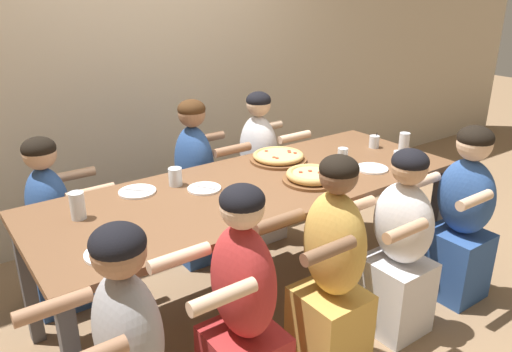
# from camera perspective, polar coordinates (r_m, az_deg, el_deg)

# --- Properties ---
(ground_plane) EXTENTS (18.00, 18.00, 0.00)m
(ground_plane) POSITION_cam_1_polar(r_m,az_deg,el_deg) (3.30, 0.00, -13.81)
(ground_plane) COLOR #896B4C
(ground_plane) RESTS_ON ground
(restaurant_back_panel) EXTENTS (10.00, 0.06, 3.20)m
(restaurant_back_panel) POSITION_cam_1_polar(r_m,az_deg,el_deg) (3.97, -12.85, 16.55)
(restaurant_back_panel) COLOR beige
(restaurant_back_panel) RESTS_ON ground
(dining_table) EXTENTS (2.58, 0.94, 0.79)m
(dining_table) POSITION_cam_1_polar(r_m,az_deg,el_deg) (2.94, 0.00, -2.23)
(dining_table) COLOR brown
(dining_table) RESTS_ON ground
(pizza_board_main) EXTENTS (0.38, 0.38, 0.05)m
(pizza_board_main) POSITION_cam_1_polar(r_m,az_deg,el_deg) (3.28, 2.57, 2.18)
(pizza_board_main) COLOR brown
(pizza_board_main) RESTS_ON dining_table
(pizza_board_second) EXTENTS (0.34, 0.34, 0.06)m
(pizza_board_second) POSITION_cam_1_polar(r_m,az_deg,el_deg) (2.95, 6.32, -0.03)
(pizza_board_second) COLOR brown
(pizza_board_second) RESTS_ON dining_table
(empty_plate_a) EXTENTS (0.19, 0.19, 0.02)m
(empty_plate_a) POSITION_cam_1_polar(r_m,az_deg,el_deg) (2.85, -5.93, -1.43)
(empty_plate_a) COLOR white
(empty_plate_a) RESTS_ON dining_table
(empty_plate_b) EXTENTS (0.23, 0.23, 0.02)m
(empty_plate_b) POSITION_cam_1_polar(r_m,az_deg,el_deg) (2.28, -16.23, -8.43)
(empty_plate_b) COLOR white
(empty_plate_b) RESTS_ON dining_table
(empty_plate_c) EXTENTS (0.21, 0.21, 0.02)m
(empty_plate_c) POSITION_cam_1_polar(r_m,az_deg,el_deg) (2.87, -13.41, -1.74)
(empty_plate_c) COLOR white
(empty_plate_c) RESTS_ON dining_table
(empty_plate_d) EXTENTS (0.20, 0.20, 0.02)m
(empty_plate_d) POSITION_cam_1_polar(r_m,az_deg,el_deg) (3.22, 13.09, 0.85)
(empty_plate_d) COLOR white
(empty_plate_d) RESTS_ON dining_table
(cocktail_glass_blue) EXTENTS (0.07, 0.07, 0.11)m
(cocktail_glass_blue) POSITION_cam_1_polar(r_m,az_deg,el_deg) (3.64, 13.35, 3.78)
(cocktail_glass_blue) COLOR silver
(cocktail_glass_blue) RESTS_ON dining_table
(drinking_glass_a) EXTENTS (0.07, 0.07, 0.13)m
(drinking_glass_a) POSITION_cam_1_polar(r_m,az_deg,el_deg) (3.20, 15.93, 1.46)
(drinking_glass_a) COLOR silver
(drinking_glass_a) RESTS_ON dining_table
(drinking_glass_b) EXTENTS (0.08, 0.08, 0.10)m
(drinking_glass_b) POSITION_cam_1_polar(r_m,az_deg,el_deg) (2.92, -9.20, -0.21)
(drinking_glass_b) COLOR silver
(drinking_glass_b) RESTS_ON dining_table
(drinking_glass_c) EXTENTS (0.07, 0.07, 0.10)m
(drinking_glass_c) POSITION_cam_1_polar(r_m,az_deg,el_deg) (3.27, 9.86, 2.19)
(drinking_glass_c) COLOR silver
(drinking_glass_c) RESTS_ON dining_table
(drinking_glass_d) EXTENTS (0.07, 0.07, 0.12)m
(drinking_glass_d) POSITION_cam_1_polar(r_m,az_deg,el_deg) (3.64, 16.58, 3.81)
(drinking_glass_d) COLOR silver
(drinking_glass_d) RESTS_ON dining_table
(drinking_glass_e) EXTENTS (0.07, 0.07, 0.14)m
(drinking_glass_e) POSITION_cam_1_polar(r_m,az_deg,el_deg) (2.62, -19.73, -3.20)
(drinking_glass_e) COLOR silver
(drinking_glass_e) RESTS_ON dining_table
(diner_near_midleft) EXTENTS (0.51, 0.40, 1.15)m
(diner_near_midleft) POSITION_cam_1_polar(r_m,az_deg,el_deg) (2.27, -1.53, -15.93)
(diner_near_midleft) COLOR #B22D2D
(diner_near_midleft) RESTS_ON ground
(diner_near_midright) EXTENTS (0.51, 0.40, 1.10)m
(diner_near_midright) POSITION_cam_1_polar(r_m,az_deg,el_deg) (2.90, 16.03, -8.32)
(diner_near_midright) COLOR silver
(diner_near_midright) RESTS_ON ground
(diner_far_midright) EXTENTS (0.51, 0.40, 1.16)m
(diner_far_midright) POSITION_cam_1_polar(r_m,az_deg,el_deg) (3.81, 0.32, 0.26)
(diner_far_midright) COLOR silver
(diner_far_midright) RESTS_ON ground
(diner_far_left) EXTENTS (0.51, 0.40, 1.09)m
(diner_far_left) POSITION_cam_1_polar(r_m,az_deg,el_deg) (3.25, -22.16, -5.93)
(diner_far_left) COLOR #2D5193
(diner_far_left) RESTS_ON ground
(diner_near_right) EXTENTS (0.51, 0.40, 1.13)m
(diner_near_right) POSITION_cam_1_polar(r_m,az_deg,el_deg) (3.33, 22.43, -4.75)
(diner_near_right) COLOR #2D5193
(diner_near_right) RESTS_ON ground
(diner_near_center) EXTENTS (0.51, 0.40, 1.17)m
(diner_near_center) POSITION_cam_1_polar(r_m,az_deg,el_deg) (2.55, 8.63, -11.39)
(diner_near_center) COLOR gold
(diner_near_center) RESTS_ON ground
(diner_far_center) EXTENTS (0.51, 0.40, 1.17)m
(diner_far_center) POSITION_cam_1_polar(r_m,az_deg,el_deg) (3.54, -6.90, -1.47)
(diner_far_center) COLOR #2D5193
(diner_far_center) RESTS_ON ground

